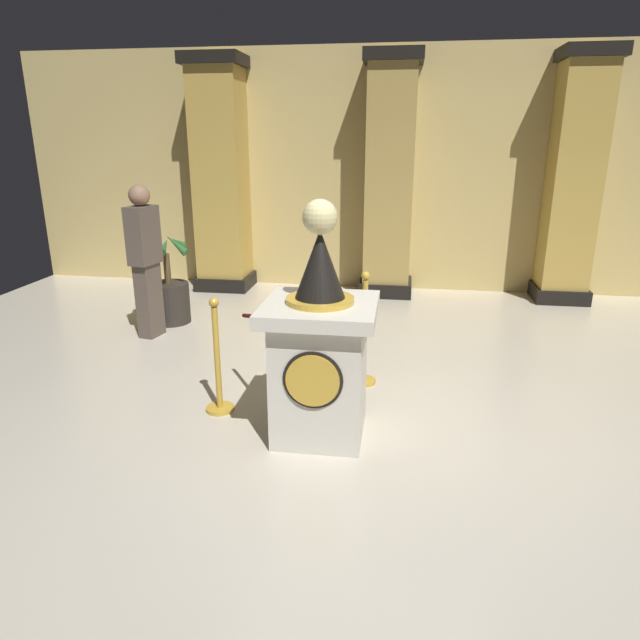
% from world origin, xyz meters
% --- Properties ---
extents(ground_plane, '(11.19, 11.19, 0.00)m').
position_xyz_m(ground_plane, '(0.00, 0.00, 0.00)').
color(ground_plane, beige).
extents(back_wall, '(11.19, 0.16, 3.44)m').
position_xyz_m(back_wall, '(0.00, 4.76, 1.72)').
color(back_wall, tan).
rests_on(back_wall, ground_plane).
extents(pedestal_clock, '(0.83, 0.83, 1.81)m').
position_xyz_m(pedestal_clock, '(-0.35, 0.06, 0.68)').
color(pedestal_clock, silver).
rests_on(pedestal_clock, ground_plane).
extents(stanchion_near, '(0.24, 0.24, 1.08)m').
position_xyz_m(stanchion_near, '(-0.08, 1.06, 0.38)').
color(stanchion_near, gold).
rests_on(stanchion_near, ground_plane).
extents(stanchion_far, '(0.24, 0.24, 0.99)m').
position_xyz_m(stanchion_far, '(-1.24, 0.31, 0.34)').
color(stanchion_far, gold).
rests_on(stanchion_far, ground_plane).
extents(velvet_rope, '(0.99, 0.98, 0.22)m').
position_xyz_m(velvet_rope, '(-0.66, 0.69, 0.79)').
color(velvet_rope, '#591419').
extents(column_left, '(0.83, 0.83, 3.31)m').
position_xyz_m(column_left, '(-2.46, 4.36, 1.64)').
color(column_left, black).
rests_on(column_left, ground_plane).
extents(column_right, '(0.74, 0.74, 3.31)m').
position_xyz_m(column_right, '(2.46, 4.36, 1.64)').
color(column_right, black).
rests_on(column_right, ground_plane).
extents(column_centre_rear, '(0.78, 0.78, 3.31)m').
position_xyz_m(column_centre_rear, '(0.00, 4.36, 1.64)').
color(column_centre_rear, black).
rests_on(column_centre_rear, ground_plane).
extents(potted_palm_left, '(0.60, 0.62, 1.14)m').
position_xyz_m(potted_palm_left, '(-2.61, 2.55, 0.34)').
color(potted_palm_left, '#2D2823').
rests_on(potted_palm_left, ground_plane).
extents(bystander_guest, '(0.29, 0.40, 1.73)m').
position_xyz_m(bystander_guest, '(-2.63, 2.03, 0.92)').
color(bystander_guest, brown).
rests_on(bystander_guest, ground_plane).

